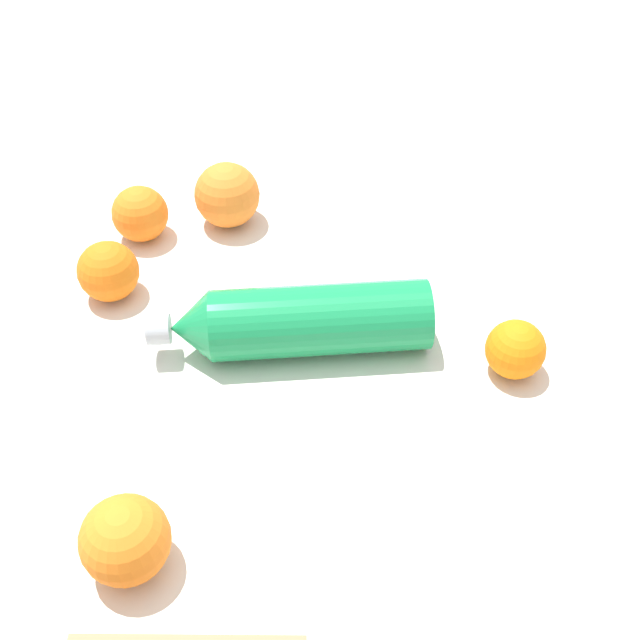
{
  "coord_description": "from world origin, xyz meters",
  "views": [
    {
      "loc": [
        0.64,
        -0.1,
        0.61
      ],
      "look_at": [
        0.04,
        -0.05,
        0.04
      ],
      "focal_mm": 44.82,
      "sensor_mm": 36.0,
      "label": 1
    }
  ],
  "objects_px": {
    "water_bottle": "(298,321)",
    "orange_3": "(108,271)",
    "orange_0": "(515,349)",
    "orange_1": "(227,195)",
    "orange_2": "(140,214)",
    "orange_4": "(125,540)"
  },
  "relations": [
    {
      "from": "orange_2",
      "to": "orange_4",
      "type": "distance_m",
      "value": 0.45
    },
    {
      "from": "orange_0",
      "to": "orange_2",
      "type": "bearing_deg",
      "value": -123.42
    },
    {
      "from": "orange_0",
      "to": "orange_3",
      "type": "distance_m",
      "value": 0.45
    },
    {
      "from": "orange_3",
      "to": "orange_4",
      "type": "height_order",
      "value": "orange_4"
    },
    {
      "from": "orange_0",
      "to": "orange_2",
      "type": "height_order",
      "value": "orange_2"
    },
    {
      "from": "water_bottle",
      "to": "orange_1",
      "type": "height_order",
      "value": "orange_1"
    },
    {
      "from": "orange_4",
      "to": "orange_2",
      "type": "bearing_deg",
      "value": -177.07
    },
    {
      "from": "orange_1",
      "to": "orange_2",
      "type": "bearing_deg",
      "value": -78.57
    },
    {
      "from": "orange_1",
      "to": "orange_4",
      "type": "height_order",
      "value": "orange_1"
    },
    {
      "from": "orange_3",
      "to": "orange_4",
      "type": "distance_m",
      "value": 0.35
    },
    {
      "from": "orange_2",
      "to": "orange_0",
      "type": "bearing_deg",
      "value": 56.58
    },
    {
      "from": "water_bottle",
      "to": "orange_3",
      "type": "relative_size",
      "value": 4.25
    },
    {
      "from": "water_bottle",
      "to": "orange_3",
      "type": "bearing_deg",
      "value": -26.19
    },
    {
      "from": "water_bottle",
      "to": "orange_2",
      "type": "bearing_deg",
      "value": -49.23
    },
    {
      "from": "water_bottle",
      "to": "orange_2",
      "type": "relative_size",
      "value": 4.27
    },
    {
      "from": "orange_1",
      "to": "orange_2",
      "type": "relative_size",
      "value": 1.18
    },
    {
      "from": "water_bottle",
      "to": "orange_2",
      "type": "xyz_separation_m",
      "value": [
        -0.21,
        -0.18,
        -0.0
      ]
    },
    {
      "from": "orange_0",
      "to": "orange_1",
      "type": "xyz_separation_m",
      "value": [
        -0.28,
        -0.29,
        0.01
      ]
    },
    {
      "from": "water_bottle",
      "to": "orange_0",
      "type": "bearing_deg",
      "value": 166.44
    },
    {
      "from": "orange_1",
      "to": "orange_4",
      "type": "distance_m",
      "value": 0.48
    },
    {
      "from": "orange_0",
      "to": "water_bottle",
      "type": "bearing_deg",
      "value": -103.7
    },
    {
      "from": "water_bottle",
      "to": "orange_0",
      "type": "distance_m",
      "value": 0.22
    }
  ]
}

